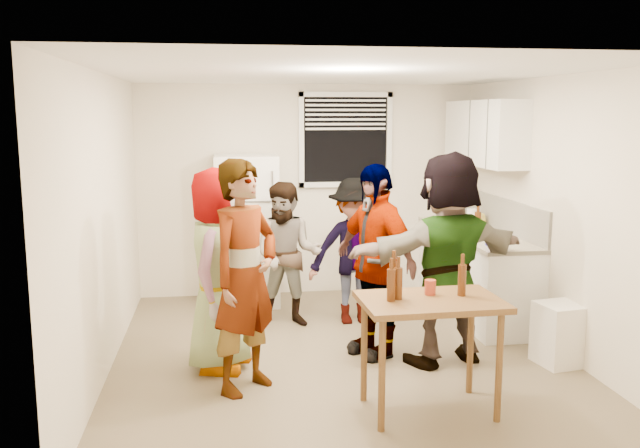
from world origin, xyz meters
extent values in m
cube|color=white|center=(-0.75, 1.88, 0.85)|extent=(0.70, 0.70, 1.70)
cube|color=white|center=(1.70, 1.15, 0.43)|extent=(0.60, 2.20, 0.86)
cube|color=beige|center=(1.70, 1.15, 0.88)|extent=(0.64, 2.22, 0.04)
cube|color=beige|center=(1.99, 1.15, 1.08)|extent=(0.03, 2.20, 0.36)
cube|color=white|center=(1.83, 1.35, 1.95)|extent=(0.34, 1.60, 0.70)
cylinder|color=white|center=(1.68, 1.25, 0.90)|extent=(0.11, 0.11, 0.23)
cylinder|color=black|center=(1.75, 1.92, 0.90)|extent=(0.08, 0.08, 0.30)
cylinder|color=#47230C|center=(1.60, 0.86, 0.90)|extent=(0.07, 0.07, 0.26)
cylinder|color=#0D07CA|center=(1.54, 0.37, 0.90)|extent=(0.10, 0.10, 0.13)
cube|color=gold|center=(1.92, 1.54, 0.97)|extent=(0.02, 0.16, 0.14)
cube|color=white|center=(1.86, -0.47, 0.25)|extent=(0.42, 0.42, 0.54)
cylinder|color=#47230C|center=(0.20, -1.10, 0.85)|extent=(0.07, 0.07, 0.25)
cylinder|color=#9C331F|center=(0.47, -1.11, 0.85)|extent=(0.08, 0.08, 0.11)
imported|color=gray|center=(-1.07, -0.12, 0.00)|extent=(1.90, 1.35, 0.55)
imported|color=#141933|center=(-0.86, -0.62, 0.00)|extent=(1.77, 1.76, 0.44)
imported|color=brown|center=(-0.37, 0.98, 0.00)|extent=(1.10, 1.62, 0.56)
imported|color=#47474C|center=(0.33, 0.97, 0.00)|extent=(1.03, 1.55, 0.56)
imported|color=black|center=(0.31, 0.01, 0.00)|extent=(2.00, 1.68, 0.42)
imported|color=#C3723F|center=(0.89, -0.28, 0.00)|extent=(2.12, 2.22, 0.55)
camera|label=1|loc=(-1.03, -5.75, 2.16)|focal=38.00mm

